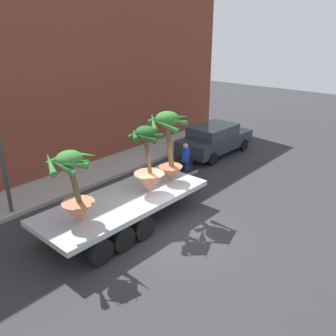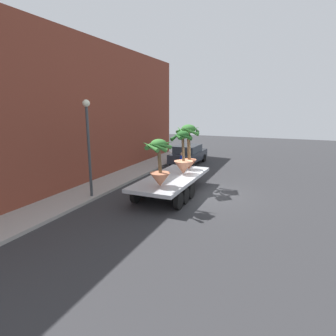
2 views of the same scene
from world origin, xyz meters
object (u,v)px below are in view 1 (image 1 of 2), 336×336
Objects in this scene: potted_palm_rear at (75,189)px; cyclist at (185,161)px; potted_palm_front at (169,145)px; flatbed_trailer at (119,207)px; potted_palm_middle at (148,168)px; parked_car at (214,139)px.

potted_palm_rear is 6.99m from cyclist.
cyclist is (2.77, 1.39, -1.74)m from potted_palm_front.
potted_palm_middle is (1.11, -0.31, 1.14)m from flatbed_trailer.
potted_palm_middle is 1.24m from potted_palm_front.
potted_palm_middle reaches higher than cyclist.
flatbed_trailer is at bearing -167.14° from cyclist.
potted_palm_rear reaches higher than flatbed_trailer.
parked_car is at bearing 16.25° from potted_palm_middle.
parked_car is at bearing 12.14° from flatbed_trailer.
flatbed_trailer is 8.51m from parked_car.
potted_palm_front is at bearing -6.15° from flatbed_trailer.
potted_palm_rear is 0.49× the size of parked_car.
potted_palm_middle is at bearing -159.54° from cyclist.
potted_palm_middle is (2.82, -0.16, -0.15)m from potted_palm_rear.
potted_palm_rear is (-1.71, -0.15, 1.29)m from flatbed_trailer.
flatbed_trailer is at bearing 173.85° from potted_palm_front.
potted_palm_rear is 0.84× the size of potted_palm_front.
potted_palm_middle reaches higher than potted_palm_rear.
potted_palm_rear reaches higher than cyclist.
cyclist is (3.90, 1.46, -1.24)m from potted_palm_middle.
potted_palm_rear is at bearing -169.12° from cyclist.
potted_palm_middle is 0.90× the size of potted_palm_front.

